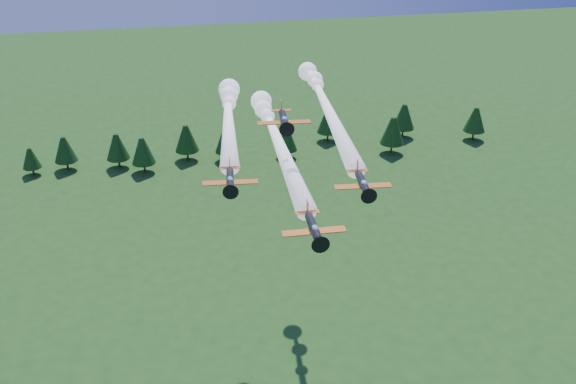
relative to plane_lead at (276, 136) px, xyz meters
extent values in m
cylinder|color=black|center=(-1.37, -28.22, 0.00)|extent=(1.25, 5.39, 0.99)
cone|color=black|center=(-1.52, -31.34, 0.00)|extent=(1.03, 0.94, 0.99)
cone|color=black|center=(-1.55, -31.93, 0.00)|extent=(0.46, 0.47, 0.44)
cylinder|color=black|center=(-1.56, -32.10, 0.00)|extent=(2.08, 0.14, 2.08)
cube|color=orange|center=(-1.39, -28.61, -0.32)|extent=(7.39, 1.69, 0.12)
cube|color=orange|center=(-1.20, -24.71, 0.05)|extent=(2.91, 0.98, 0.07)
cube|color=orange|center=(-1.19, -24.61, 0.84)|extent=(0.13, 0.94, 1.44)
ellipsoid|color=#90BADE|center=(-1.41, -29.11, 0.40)|extent=(0.77, 1.22, 0.62)
sphere|color=white|center=(0.38, 7.90, 0.00)|extent=(2.30, 2.30, 2.30)
sphere|color=white|center=(0.60, 12.45, 0.00)|extent=(3.00, 3.00, 3.00)
sphere|color=white|center=(0.83, 17.00, 0.00)|extent=(3.70, 3.70, 3.70)
cylinder|color=black|center=(-9.29, -17.22, 1.75)|extent=(1.55, 5.13, 0.94)
cone|color=black|center=(-9.66, -20.15, 1.75)|extent=(1.03, 0.95, 0.94)
cone|color=black|center=(-9.72, -20.70, 1.75)|extent=(0.46, 0.47, 0.41)
cylinder|color=black|center=(-9.74, -20.86, 1.75)|extent=(1.96, 0.28, 1.97)
cube|color=orange|center=(-9.34, -17.59, 1.45)|extent=(7.03, 2.11, 0.11)
cube|color=orange|center=(-8.88, -13.92, 1.80)|extent=(2.79, 1.12, 0.07)
cube|color=orange|center=(-8.87, -13.83, 2.54)|extent=(0.19, 0.89, 1.36)
ellipsoid|color=#90BADE|center=(-9.40, -18.06, 2.12)|extent=(0.81, 1.20, 0.58)
sphere|color=white|center=(-5.76, 11.27, 1.75)|extent=(2.30, 2.30, 2.30)
sphere|color=white|center=(-5.32, 14.78, 1.75)|extent=(3.00, 3.00, 3.00)
sphere|color=white|center=(-4.88, 18.29, 1.75)|extent=(3.70, 3.70, 3.70)
cylinder|color=black|center=(7.26, -19.75, 0.72)|extent=(1.58, 5.38, 0.98)
cone|color=black|center=(6.91, -22.83, 0.72)|extent=(1.08, 0.99, 0.98)
cone|color=black|center=(6.84, -23.41, 0.72)|extent=(0.48, 0.49, 0.43)
cylinder|color=black|center=(6.82, -23.58, 0.72)|extent=(2.05, 0.27, 2.06)
cube|color=orange|center=(7.21, -20.14, 0.40)|extent=(7.37, 2.15, 0.12)
cube|color=orange|center=(7.66, -16.29, 0.77)|extent=(2.93, 1.15, 0.07)
cube|color=orange|center=(7.67, -16.19, 1.55)|extent=(0.19, 0.94, 1.42)
ellipsoid|color=#90BADE|center=(7.16, -20.63, 1.11)|extent=(0.84, 1.25, 0.61)
sphere|color=white|center=(11.89, 20.52, 0.72)|extent=(2.30, 2.30, 2.30)
sphere|color=white|center=(12.48, 25.66, 0.72)|extent=(3.00, 3.00, 3.00)
sphere|color=white|center=(13.07, 30.81, 0.72)|extent=(3.70, 3.70, 3.70)
cylinder|color=black|center=(-1.13, -11.20, 6.83)|extent=(1.51, 5.21, 0.95)
cone|color=black|center=(-1.46, -14.18, 6.83)|extent=(1.04, 0.95, 0.95)
cone|color=black|center=(-1.52, -14.75, 6.83)|extent=(0.46, 0.47, 0.42)
cylinder|color=black|center=(-1.54, -14.91, 6.83)|extent=(1.99, 0.26, 2.00)
cube|color=orange|center=(-1.17, -11.58, 6.53)|extent=(7.13, 2.05, 0.11)
cube|color=orange|center=(-0.76, -7.85, 6.88)|extent=(2.83, 1.11, 0.07)
cube|color=orange|center=(-0.75, -7.75, 7.64)|extent=(0.18, 0.91, 1.38)
ellipsoid|color=#90BADE|center=(-1.23, -12.05, 7.21)|extent=(0.81, 1.21, 0.59)
cylinder|color=#382314|center=(2.52, 88.71, -41.45)|extent=(0.60, 0.60, 2.99)
cone|color=black|center=(2.52, 88.71, -36.11)|extent=(6.82, 6.82, 7.68)
cylinder|color=#382314|center=(53.31, 83.50, -41.31)|extent=(0.60, 0.60, 3.26)
cone|color=black|center=(53.31, 83.50, -35.48)|extent=(7.46, 7.46, 8.39)
cylinder|color=#382314|center=(-29.27, 90.59, -41.46)|extent=(0.60, 0.60, 2.95)
cone|color=black|center=(-29.27, 90.59, -36.18)|extent=(6.75, 6.75, 7.60)
cylinder|color=#382314|center=(-44.13, 92.27, -41.50)|extent=(0.60, 0.60, 2.88)
cone|color=black|center=(-44.13, 92.27, -36.36)|extent=(6.58, 6.58, 7.40)
cylinder|color=#382314|center=(61.61, 95.18, -41.36)|extent=(0.60, 0.60, 3.15)
cone|color=black|center=(61.61, 95.18, -35.73)|extent=(7.21, 7.21, 8.11)
cylinder|color=#382314|center=(36.61, 97.43, -41.41)|extent=(0.60, 0.60, 3.06)
cone|color=black|center=(36.61, 97.43, -35.95)|extent=(6.98, 6.98, 7.86)
cylinder|color=#382314|center=(83.32, 88.18, -41.41)|extent=(0.60, 0.60, 3.05)
cone|color=black|center=(83.32, 88.18, -35.96)|extent=(6.97, 6.97, 7.85)
cylinder|color=#382314|center=(-9.04, 91.77, -41.38)|extent=(0.60, 0.60, 3.13)
cone|color=black|center=(-9.04, 91.77, -35.79)|extent=(7.14, 7.14, 8.04)
cylinder|color=#382314|center=(-53.52, 90.77, -41.78)|extent=(0.60, 0.60, 2.32)
cone|color=black|center=(-53.52, 90.77, -37.65)|extent=(5.29, 5.29, 5.95)
cylinder|color=#382314|center=(20.31, 87.00, -41.74)|extent=(0.60, 0.60, 2.39)
cone|color=black|center=(20.31, 87.00, -37.47)|extent=(5.47, 5.47, 6.15)
cylinder|color=#382314|center=(-22.00, 85.63, -41.44)|extent=(0.60, 0.60, 3.00)
cone|color=black|center=(-22.00, 85.63, -36.08)|extent=(6.85, 6.85, 7.71)
cylinder|color=#382314|center=(20.96, 86.87, -41.64)|extent=(0.60, 0.60, 2.60)
cone|color=black|center=(20.96, 86.87, -37.01)|extent=(5.93, 5.93, 6.67)
camera|label=1|loc=(-17.80, -89.21, 36.39)|focal=40.00mm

